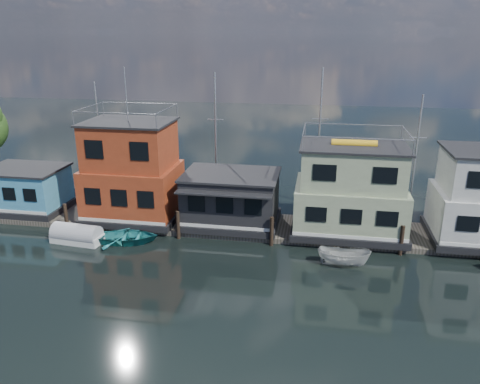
% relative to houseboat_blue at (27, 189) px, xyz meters
% --- Properties ---
extents(ground, '(160.00, 160.00, 0.00)m').
position_rel_houseboat_blue_xyz_m(ground, '(18.00, -12.00, -2.21)').
color(ground, black).
rests_on(ground, ground).
extents(dock, '(48.00, 5.00, 0.40)m').
position_rel_houseboat_blue_xyz_m(dock, '(18.00, 0.00, -2.01)').
color(dock, '#595147').
rests_on(dock, ground).
extents(houseboat_blue, '(6.40, 4.90, 3.66)m').
position_rel_houseboat_blue_xyz_m(houseboat_blue, '(0.00, 0.00, 0.00)').
color(houseboat_blue, black).
rests_on(houseboat_blue, dock).
extents(houseboat_red, '(7.40, 5.90, 11.86)m').
position_rel_houseboat_blue_xyz_m(houseboat_red, '(9.50, 0.00, 1.90)').
color(houseboat_red, black).
rests_on(houseboat_red, dock).
extents(houseboat_dark, '(7.40, 6.10, 4.06)m').
position_rel_houseboat_blue_xyz_m(houseboat_dark, '(17.50, -0.02, 0.21)').
color(houseboat_dark, black).
rests_on(houseboat_dark, dock).
extents(houseboat_green, '(8.40, 5.90, 7.03)m').
position_rel_houseboat_blue_xyz_m(houseboat_green, '(26.50, 0.00, 1.34)').
color(houseboat_green, black).
rests_on(houseboat_green, dock).
extents(pilings, '(42.28, 0.28, 2.20)m').
position_rel_houseboat_blue_xyz_m(pilings, '(17.67, -2.80, -1.11)').
color(pilings, '#2D2116').
rests_on(pilings, ground).
extents(background_masts, '(36.40, 0.16, 12.00)m').
position_rel_houseboat_blue_xyz_m(background_masts, '(22.76, 6.00, 3.35)').
color(background_masts, silver).
rests_on(background_masts, ground).
extents(dinghy_teal, '(4.93, 3.90, 0.92)m').
position_rel_houseboat_blue_xyz_m(dinghy_teal, '(10.53, -4.07, -1.75)').
color(dinghy_teal, teal).
rests_on(dinghy_teal, ground).
extents(motorboat, '(3.55, 1.58, 1.33)m').
position_rel_houseboat_blue_xyz_m(motorboat, '(26.04, -5.17, -1.54)').
color(motorboat, silver).
rests_on(motorboat, ground).
extents(tarp_runabout, '(3.88, 1.87, 1.52)m').
position_rel_houseboat_blue_xyz_m(tarp_runabout, '(6.83, -4.69, -1.64)').
color(tarp_runabout, white).
rests_on(tarp_runabout, ground).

